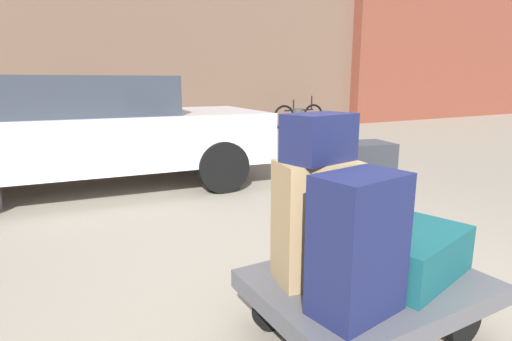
{
  "coord_description": "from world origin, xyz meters",
  "views": [
    {
      "loc": [
        -1.47,
        -1.42,
        1.35
      ],
      "look_at": [
        0.0,
        1.2,
        0.69
      ],
      "focal_mm": 28.42,
      "sensor_mm": 36.0,
      "label": 1
    }
  ],
  "objects_px": {
    "duffel_bag_navy_topmost_pile": "(319,138)",
    "bollard_kerb_mid": "(298,123)",
    "suitcase_teal_rear_left": "(412,253)",
    "suitcase_navy_rear_right": "(358,245)",
    "suitcase_charcoal_front_left": "(353,202)",
    "suitcase_tan_front_right": "(316,222)",
    "bicycle_leaning": "(299,117)",
    "bollard_kerb_near": "(245,126)",
    "parked_car": "(89,130)",
    "luggage_cart": "(367,290)"
  },
  "relations": [
    {
      "from": "suitcase_charcoal_front_left",
      "to": "suitcase_tan_front_right",
      "type": "bearing_deg",
      "value": -149.8
    },
    {
      "from": "suitcase_navy_rear_right",
      "to": "suitcase_charcoal_front_left",
      "type": "distance_m",
      "value": 0.59
    },
    {
      "from": "luggage_cart",
      "to": "bicycle_leaning",
      "type": "xyz_separation_m",
      "value": [
        5.38,
        8.22,
        0.1
      ]
    },
    {
      "from": "suitcase_charcoal_front_left",
      "to": "bicycle_leaning",
      "type": "relative_size",
      "value": 0.38
    },
    {
      "from": "bollard_kerb_mid",
      "to": "parked_car",
      "type": "bearing_deg",
      "value": -151.94
    },
    {
      "from": "suitcase_tan_front_right",
      "to": "suitcase_teal_rear_left",
      "type": "xyz_separation_m",
      "value": [
        0.48,
        -0.21,
        -0.19
      ]
    },
    {
      "from": "duffel_bag_navy_topmost_pile",
      "to": "bollard_kerb_mid",
      "type": "relative_size",
      "value": 0.48
    },
    {
      "from": "duffel_bag_navy_topmost_pile",
      "to": "bollard_kerb_near",
      "type": "height_order",
      "value": "duffel_bag_navy_topmost_pile"
    },
    {
      "from": "suitcase_tan_front_right",
      "to": "bollard_kerb_mid",
      "type": "distance_m",
      "value": 8.1
    },
    {
      "from": "suitcase_charcoal_front_left",
      "to": "bollard_kerb_near",
      "type": "bearing_deg",
      "value": 79.32
    },
    {
      "from": "suitcase_teal_rear_left",
      "to": "bollard_kerb_mid",
      "type": "relative_size",
      "value": 0.89
    },
    {
      "from": "bicycle_leaning",
      "to": "bollard_kerb_near",
      "type": "relative_size",
      "value": 2.45
    },
    {
      "from": "luggage_cart",
      "to": "suitcase_tan_front_right",
      "type": "relative_size",
      "value": 1.87
    },
    {
      "from": "bollard_kerb_near",
      "to": "suitcase_teal_rear_left",
      "type": "bearing_deg",
      "value": -111.02
    },
    {
      "from": "suitcase_tan_front_right",
      "to": "parked_car",
      "type": "relative_size",
      "value": 0.14
    },
    {
      "from": "suitcase_tan_front_right",
      "to": "bollard_kerb_mid",
      "type": "relative_size",
      "value": 0.87
    },
    {
      "from": "duffel_bag_navy_topmost_pile",
      "to": "bollard_kerb_mid",
      "type": "distance_m",
      "value": 8.13
    },
    {
      "from": "duffel_bag_navy_topmost_pile",
      "to": "parked_car",
      "type": "relative_size",
      "value": 0.08
    },
    {
      "from": "suitcase_teal_rear_left",
      "to": "bollard_kerb_mid",
      "type": "bearing_deg",
      "value": 45.18
    },
    {
      "from": "suitcase_tan_front_right",
      "to": "suitcase_teal_rear_left",
      "type": "distance_m",
      "value": 0.55
    },
    {
      "from": "duffel_bag_navy_topmost_pile",
      "to": "suitcase_navy_rear_right",
      "type": "bearing_deg",
      "value": -106.84
    },
    {
      "from": "suitcase_tan_front_right",
      "to": "bicycle_leaning",
      "type": "bearing_deg",
      "value": 65.94
    },
    {
      "from": "bollard_kerb_near",
      "to": "bollard_kerb_mid",
      "type": "bearing_deg",
      "value": 0.0
    },
    {
      "from": "parked_car",
      "to": "suitcase_navy_rear_right",
      "type": "bearing_deg",
      "value": -82.81
    },
    {
      "from": "bicycle_leaning",
      "to": "bollard_kerb_mid",
      "type": "xyz_separation_m",
      "value": [
        -1.04,
        -1.41,
        -0.01
      ]
    },
    {
      "from": "parked_car",
      "to": "bollard_kerb_mid",
      "type": "bearing_deg",
      "value": 28.06
    },
    {
      "from": "suitcase_tan_front_right",
      "to": "bollard_kerb_near",
      "type": "xyz_separation_m",
      "value": [
        3.12,
        6.67,
        -0.29
      ]
    },
    {
      "from": "duffel_bag_navy_topmost_pile",
      "to": "bicycle_leaning",
      "type": "xyz_separation_m",
      "value": [
        5.62,
        8.09,
        -0.71
      ]
    },
    {
      "from": "suitcase_navy_rear_right",
      "to": "parked_car",
      "type": "relative_size",
      "value": 0.14
    },
    {
      "from": "suitcase_teal_rear_left",
      "to": "bollard_kerb_mid",
      "type": "distance_m",
      "value": 8.02
    },
    {
      "from": "duffel_bag_navy_topmost_pile",
      "to": "suitcase_charcoal_front_left",
      "type": "bearing_deg",
      "value": 6.89
    },
    {
      "from": "suitcase_tan_front_right",
      "to": "suitcase_navy_rear_right",
      "type": "xyz_separation_m",
      "value": [
        -0.03,
        -0.34,
        0.0
      ]
    },
    {
      "from": "suitcase_teal_rear_left",
      "to": "bollard_kerb_near",
      "type": "relative_size",
      "value": 0.89
    },
    {
      "from": "duffel_bag_navy_topmost_pile",
      "to": "suitcase_tan_front_right",
      "type": "bearing_deg",
      "value": 0.0
    },
    {
      "from": "suitcase_charcoal_front_left",
      "to": "duffel_bag_navy_topmost_pile",
      "type": "distance_m",
      "value": 0.54
    },
    {
      "from": "duffel_bag_navy_topmost_pile",
      "to": "parked_car",
      "type": "bearing_deg",
      "value": 87.25
    },
    {
      "from": "suitcase_tan_front_right",
      "to": "suitcase_charcoal_front_left",
      "type": "relative_size",
      "value": 0.92
    },
    {
      "from": "luggage_cart",
      "to": "suitcase_tan_front_right",
      "type": "xyz_separation_m",
      "value": [
        -0.25,
        0.13,
        0.38
      ]
    },
    {
      "from": "suitcase_navy_rear_right",
      "to": "suitcase_charcoal_front_left",
      "type": "height_order",
      "value": "suitcase_charcoal_front_left"
    },
    {
      "from": "suitcase_teal_rear_left",
      "to": "duffel_bag_navy_topmost_pile",
      "type": "bearing_deg",
      "value": 141.85
    },
    {
      "from": "suitcase_charcoal_front_left",
      "to": "duffel_bag_navy_topmost_pile",
      "type": "relative_size",
      "value": 1.98
    },
    {
      "from": "bicycle_leaning",
      "to": "bollard_kerb_near",
      "type": "height_order",
      "value": "bicycle_leaning"
    },
    {
      "from": "suitcase_tan_front_right",
      "to": "suitcase_charcoal_front_left",
      "type": "xyz_separation_m",
      "value": [
        0.34,
        0.11,
        0.03
      ]
    },
    {
      "from": "parked_car",
      "to": "bicycle_leaning",
      "type": "distance_m",
      "value": 7.47
    },
    {
      "from": "suitcase_navy_rear_right",
      "to": "duffel_bag_navy_topmost_pile",
      "type": "relative_size",
      "value": 1.85
    },
    {
      "from": "suitcase_tan_front_right",
      "to": "suitcase_teal_rear_left",
      "type": "height_order",
      "value": "suitcase_tan_front_right"
    },
    {
      "from": "luggage_cart",
      "to": "suitcase_charcoal_front_left",
      "type": "bearing_deg",
      "value": 68.3
    },
    {
      "from": "suitcase_charcoal_front_left",
      "to": "duffel_bag_navy_topmost_pile",
      "type": "height_order",
      "value": "duffel_bag_navy_topmost_pile"
    },
    {
      "from": "parked_car",
      "to": "suitcase_charcoal_front_left",
      "type": "bearing_deg",
      "value": -76.48
    },
    {
      "from": "duffel_bag_navy_topmost_pile",
      "to": "parked_car",
      "type": "distance_m",
      "value": 3.98
    }
  ]
}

